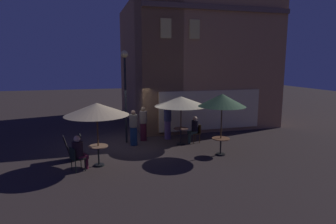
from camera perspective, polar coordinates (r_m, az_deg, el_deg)
The scene contains 17 objects.
ground_plane at distance 13.72m, azimuth -7.47°, elevation -6.40°, with size 60.00×60.00×0.00m, color #302624.
cafe_building at distance 17.90m, azimuth 1.29°, elevation 9.46°, with size 8.20×9.06×7.43m.
street_lamp_near_corner at distance 13.69m, azimuth -8.38°, elevation 6.46°, with size 0.33×0.33×4.31m.
menu_sandwich_board at distance 12.05m, azimuth -18.17°, elevation -6.62°, with size 0.71×0.61×0.97m.
cafe_table_0 at distance 11.11m, azimuth -13.42°, elevation -7.51°, with size 0.71×0.71×0.76m.
cafe_table_1 at distance 12.24m, azimuth 10.25°, elevation -5.92°, with size 0.73×0.73×0.71m.
cafe_table_2 at distance 13.58m, azimuth 2.52°, elevation -4.14°, with size 0.67×0.67×0.77m.
patio_umbrella_0 at distance 10.76m, azimuth -13.75°, elevation 0.51°, with size 2.31×2.31×2.35m.
patio_umbrella_1 at distance 11.90m, azimuth 10.51°, elevation 2.24°, with size 1.92×1.92×2.54m.
patio_umbrella_2 at distance 13.30m, azimuth 2.57°, elevation 2.08°, with size 2.43×2.43×2.25m.
cafe_chair_0 at distance 10.77m, azimuth -17.62°, elevation -8.34°, with size 0.58×0.58×0.87m.
cafe_chair_1 at distance 14.02m, azimuth 5.57°, elevation -3.81°, with size 0.50×0.50×0.86m.
patron_seated_0 at distance 10.76m, azimuth -17.00°, elevation -7.24°, with size 0.56×0.49×1.28m.
patron_seated_1 at distance 13.90m, azimuth 5.09°, elevation -3.12°, with size 0.52×0.39×1.26m.
patron_standing_2 at distance 13.48m, azimuth -6.75°, elevation -3.09°, with size 0.38×0.38×1.64m.
patron_standing_3 at distance 14.22m, azimuth -4.84°, elevation -2.32°, with size 0.36×0.36×1.66m.
patron_standing_4 at distance 14.47m, azimuth -0.08°, elevation -1.91°, with size 0.37×0.37×1.74m.
Camera 1 is at (-1.82, -13.06, 3.78)m, focal length 31.22 mm.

